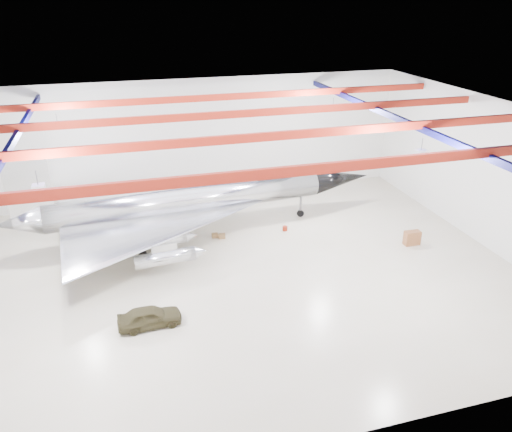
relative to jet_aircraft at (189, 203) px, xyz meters
name	(u,v)px	position (x,y,z in m)	size (l,w,h in m)	color
floor	(227,274)	(1.40, -6.85, -2.70)	(40.00, 40.00, 0.00)	#B8AD92
wall_back	(189,140)	(1.40, 8.15, 2.80)	(40.00, 40.00, 0.00)	silver
wall_right	(485,173)	(21.40, -6.85, 2.80)	(30.00, 30.00, 0.00)	silver
ceiling	(222,116)	(1.40, -6.85, 8.30)	(40.00, 40.00, 0.00)	#0A0F38
ceiling_structure	(223,128)	(1.40, -6.85, 7.62)	(39.50, 29.50, 1.08)	maroon
jet_aircraft	(189,203)	(0.00, 0.00, 0.00)	(30.20, 18.56, 8.23)	silver
jeep	(150,317)	(-4.23, -11.38, -2.07)	(1.48, 3.68, 1.25)	#38321C
desk	(412,238)	(16.13, -6.49, -2.14)	(1.22, 0.61, 1.12)	brown
crate_ply	(159,243)	(-2.69, -1.24, -2.51)	(0.55, 0.44, 0.38)	olive
parts_bin	(222,236)	(2.27, -1.40, -2.52)	(0.52, 0.42, 0.37)	olive
crate_small	(89,241)	(-7.89, 0.72, -2.57)	(0.38, 0.30, 0.26)	#59595B
tool_chest	(285,228)	(7.52, -1.47, -2.52)	(0.41, 0.41, 0.37)	maroon
oil_barrel	(215,235)	(1.76, -1.13, -2.52)	(0.50, 0.40, 0.35)	olive
spares_box	(233,211)	(4.30, 3.23, -2.53)	(0.37, 0.37, 0.33)	#59595B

